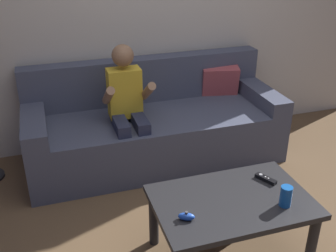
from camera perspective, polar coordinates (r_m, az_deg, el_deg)
name	(u,v)px	position (r m, az deg, el deg)	size (l,w,h in m)	color
wall_back	(157,1)	(3.59, -1.50, 17.01)	(4.33, 0.05, 2.50)	beige
couch	(155,126)	(3.48, -1.88, -0.01)	(2.09, 0.80, 0.81)	#474C60
person_seated_on_couch	(128,106)	(3.14, -5.65, 2.86)	(0.36, 0.44, 1.04)	#282D47
coffee_table	(231,208)	(2.44, 8.85, -11.30)	(0.90, 0.59, 0.42)	#232326
game_remote_black_near_edge	(266,179)	(2.59, 13.47, -7.19)	(0.09, 0.14, 0.03)	black
nunchuk_blue	(186,216)	(2.22, 2.59, -12.50)	(0.10, 0.08, 0.05)	blue
soda_can	(286,196)	(2.38, 16.12, -9.40)	(0.07, 0.07, 0.12)	#1959B2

